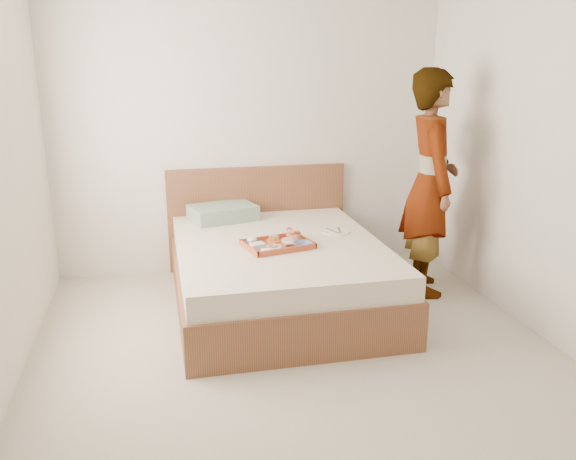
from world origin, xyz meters
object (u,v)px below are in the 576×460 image
(tray, at_px, (278,244))
(person, at_px, (430,184))
(dinner_plate, at_px, (336,232))
(bed, at_px, (279,274))

(tray, relative_size, person, 0.26)
(dinner_plate, distance_m, person, 0.86)
(bed, xyz_separation_m, tray, (-0.04, -0.13, 0.29))
(bed, distance_m, dinner_plate, 0.60)
(bed, bearing_deg, tray, -105.50)
(bed, height_order, tray, tray)
(bed, xyz_separation_m, person, (1.27, 0.06, 0.65))
(person, bearing_deg, dinner_plate, 94.87)
(bed, relative_size, tray, 4.11)
(bed, bearing_deg, dinner_plate, 16.43)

